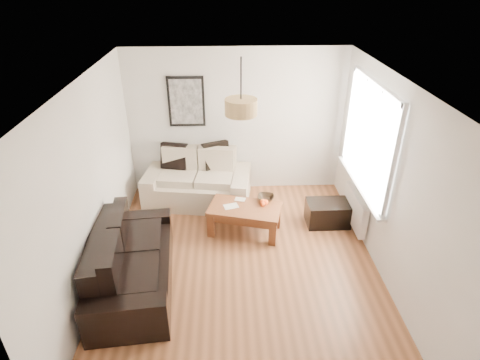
{
  "coord_description": "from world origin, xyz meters",
  "views": [
    {
      "loc": [
        -0.2,
        -4.32,
        3.76
      ],
      "look_at": [
        0.0,
        0.6,
        1.05
      ],
      "focal_mm": 29.48,
      "sensor_mm": 36.0,
      "label": 1
    }
  ],
  "objects_px": {
    "loveseat_cream": "(197,178)",
    "coffee_table": "(245,219)",
    "sofa_leather": "(132,260)",
    "ottoman": "(328,213)"
  },
  "relations": [
    {
      "from": "loveseat_cream",
      "to": "coffee_table",
      "type": "xyz_separation_m",
      "value": [
        0.79,
        -0.97,
        -0.22
      ]
    },
    {
      "from": "loveseat_cream",
      "to": "sofa_leather",
      "type": "bearing_deg",
      "value": -101.13
    },
    {
      "from": "loveseat_cream",
      "to": "coffee_table",
      "type": "bearing_deg",
      "value": -43.06
    },
    {
      "from": "loveseat_cream",
      "to": "sofa_leather",
      "type": "relative_size",
      "value": 0.93
    },
    {
      "from": "loveseat_cream",
      "to": "ottoman",
      "type": "height_order",
      "value": "loveseat_cream"
    },
    {
      "from": "sofa_leather",
      "to": "coffee_table",
      "type": "xyz_separation_m",
      "value": [
        1.51,
        1.14,
        -0.2
      ]
    },
    {
      "from": "sofa_leather",
      "to": "ottoman",
      "type": "bearing_deg",
      "value": -71.07
    },
    {
      "from": "sofa_leather",
      "to": "coffee_table",
      "type": "distance_m",
      "value": 1.91
    },
    {
      "from": "sofa_leather",
      "to": "ottoman",
      "type": "relative_size",
      "value": 2.84
    },
    {
      "from": "coffee_table",
      "to": "ottoman",
      "type": "height_order",
      "value": "coffee_table"
    }
  ]
}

